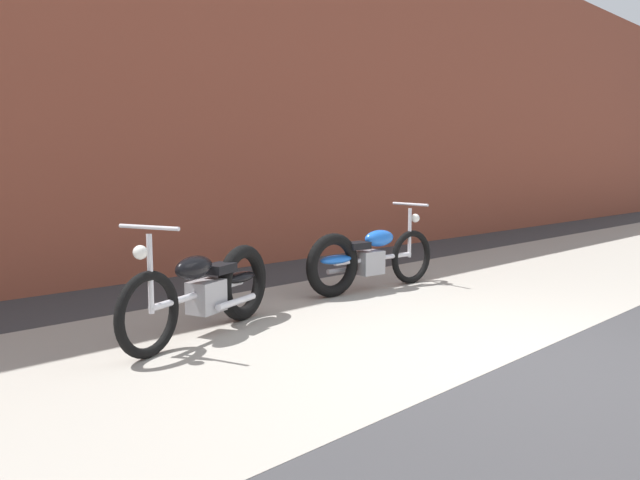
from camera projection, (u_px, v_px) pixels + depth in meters
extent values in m
plane|color=#38383A|center=(518.00, 359.00, 4.60)|extent=(80.00, 80.00, 0.00)
cube|color=#9E998E|center=(352.00, 318.00, 5.86)|extent=(36.00, 3.50, 0.01)
cube|color=brown|center=(164.00, 56.00, 7.98)|extent=(36.00, 0.50, 5.89)
torus|color=black|center=(148.00, 314.00, 4.61)|extent=(0.67, 0.30, 0.68)
torus|color=black|center=(243.00, 283.00, 5.77)|extent=(0.73, 0.37, 0.73)
cylinder|color=silver|center=(201.00, 294.00, 5.19)|extent=(1.18, 0.47, 0.06)
cube|color=#99999E|center=(206.00, 296.00, 5.26)|extent=(0.38, 0.31, 0.28)
ellipsoid|color=black|center=(194.00, 268.00, 5.09)|extent=(0.48, 0.33, 0.20)
ellipsoid|color=black|center=(240.00, 277.00, 5.71)|extent=(0.47, 0.32, 0.10)
cube|color=black|center=(219.00, 268.00, 5.41)|extent=(0.33, 0.28, 0.08)
cylinder|color=silver|center=(150.00, 274.00, 4.61)|extent=(0.06, 0.06, 0.62)
cylinder|color=silver|center=(149.00, 227.00, 4.57)|extent=(0.23, 0.56, 0.03)
sphere|color=white|center=(140.00, 252.00, 4.50)|extent=(0.11, 0.11, 0.11)
cylinder|color=silver|center=(236.00, 302.00, 5.42)|extent=(0.54, 0.24, 0.06)
torus|color=black|center=(411.00, 257.00, 7.61)|extent=(0.68, 0.14, 0.68)
torus|color=black|center=(333.00, 265.00, 6.80)|extent=(0.74, 0.20, 0.73)
cylinder|color=silver|center=(374.00, 259.00, 7.20)|extent=(1.24, 0.17, 0.06)
cube|color=#99999E|center=(369.00, 263.00, 7.15)|extent=(0.34, 0.25, 0.28)
ellipsoid|color=blue|center=(379.00, 238.00, 7.22)|extent=(0.46, 0.23, 0.20)
ellipsoid|color=blue|center=(336.00, 260.00, 6.82)|extent=(0.45, 0.22, 0.10)
cube|color=black|center=(357.00, 246.00, 7.00)|extent=(0.30, 0.22, 0.08)
cylinder|color=silver|center=(410.00, 233.00, 7.54)|extent=(0.05, 0.05, 0.62)
cylinder|color=silver|center=(410.00, 204.00, 7.50)|extent=(0.08, 0.58, 0.03)
sphere|color=white|center=(415.00, 218.00, 7.59)|extent=(0.11, 0.11, 0.11)
cylinder|color=silver|center=(346.00, 270.00, 7.13)|extent=(0.55, 0.11, 0.06)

